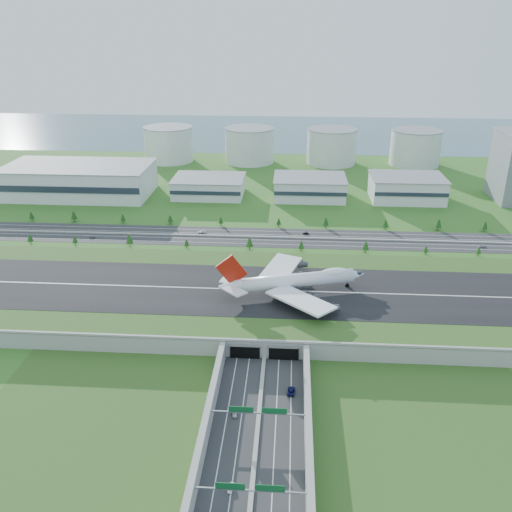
# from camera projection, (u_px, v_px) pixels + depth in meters

# --- Properties ---
(ground) EXTENTS (1200.00, 1200.00, 0.00)m
(ground) POSITION_uv_depth(u_px,v_px,m) (269.00, 304.00, 284.26)
(ground) COLOR #2B5C1C
(ground) RESTS_ON ground
(airfield_deck) EXTENTS (520.00, 100.00, 9.20)m
(airfield_deck) POSITION_uv_depth(u_px,v_px,m) (269.00, 297.00, 282.53)
(airfield_deck) COLOR gray
(airfield_deck) RESTS_ON ground
(underpass_road) EXTENTS (38.80, 120.40, 8.00)m
(underpass_road) POSITION_uv_depth(u_px,v_px,m) (257.00, 430.00, 191.93)
(underpass_road) COLOR #28282B
(underpass_road) RESTS_ON ground
(sign_gantry_near) EXTENTS (38.70, 0.70, 9.80)m
(sign_gantry_near) POSITION_uv_depth(u_px,v_px,m) (258.00, 414.00, 194.53)
(sign_gantry_near) COLOR gray
(sign_gantry_near) RESTS_ON ground
(sign_gantry_far) EXTENTS (38.70, 0.70, 9.80)m
(sign_gantry_far) POSITION_uv_depth(u_px,v_px,m) (250.00, 491.00, 162.51)
(sign_gantry_far) COLOR gray
(sign_gantry_far) RESTS_ON ground
(north_expressway) EXTENTS (560.00, 36.00, 0.12)m
(north_expressway) POSITION_uv_depth(u_px,v_px,m) (276.00, 238.00, 371.14)
(north_expressway) COLOR #28282B
(north_expressway) RESTS_ON ground
(tree_row) EXTENTS (503.97, 48.73, 8.48)m
(tree_row) POSITION_uv_depth(u_px,v_px,m) (301.00, 232.00, 368.85)
(tree_row) COLOR #3D2819
(tree_row) RESTS_ON ground
(hangar_west) EXTENTS (120.00, 60.00, 25.00)m
(hangar_west) POSITION_uv_depth(u_px,v_px,m) (79.00, 180.00, 459.09)
(hangar_west) COLOR silver
(hangar_west) RESTS_ON ground
(hangar_mid_a) EXTENTS (58.00, 42.00, 15.00)m
(hangar_mid_a) POSITION_uv_depth(u_px,v_px,m) (209.00, 187.00, 458.81)
(hangar_mid_a) COLOR silver
(hangar_mid_a) RESTS_ON ground
(hangar_mid_b) EXTENTS (58.00, 42.00, 17.00)m
(hangar_mid_b) POSITION_uv_depth(u_px,v_px,m) (310.00, 187.00, 453.12)
(hangar_mid_b) COLOR silver
(hangar_mid_b) RESTS_ON ground
(hangar_mid_c) EXTENTS (58.00, 42.00, 19.00)m
(hangar_mid_c) POSITION_uv_depth(u_px,v_px,m) (406.00, 188.00, 447.74)
(hangar_mid_c) COLOR silver
(hangar_mid_c) RESTS_ON ground
(fuel_tank_a) EXTENTS (50.00, 50.00, 35.00)m
(fuel_tank_a) POSITION_uv_depth(u_px,v_px,m) (169.00, 144.00, 568.33)
(fuel_tank_a) COLOR silver
(fuel_tank_a) RESTS_ON ground
(fuel_tank_b) EXTENTS (50.00, 50.00, 35.00)m
(fuel_tank_b) POSITION_uv_depth(u_px,v_px,m) (249.00, 145.00, 563.04)
(fuel_tank_b) COLOR silver
(fuel_tank_b) RESTS_ON ground
(fuel_tank_c) EXTENTS (50.00, 50.00, 35.00)m
(fuel_tank_c) POSITION_uv_depth(u_px,v_px,m) (332.00, 147.00, 557.75)
(fuel_tank_c) COLOR silver
(fuel_tank_c) RESTS_ON ground
(fuel_tank_d) EXTENTS (50.00, 50.00, 35.00)m
(fuel_tank_d) POSITION_uv_depth(u_px,v_px,m) (415.00, 148.00, 552.46)
(fuel_tank_d) COLOR silver
(fuel_tank_d) RESTS_ON ground
(bay_water) EXTENTS (1200.00, 260.00, 0.06)m
(bay_water) POSITION_uv_depth(u_px,v_px,m) (286.00, 132.00, 723.35)
(bay_water) COLOR #3B6071
(bay_water) RESTS_ON ground
(boeing_747) EXTENTS (76.55, 71.36, 24.28)m
(boeing_747) POSITION_uv_depth(u_px,v_px,m) (293.00, 280.00, 276.39)
(boeing_747) COLOR white
(boeing_747) RESTS_ON airfield_deck
(car_0) EXTENTS (2.88, 5.21, 1.68)m
(car_0) POSITION_uv_depth(u_px,v_px,m) (234.00, 413.00, 203.87)
(car_0) COLOR #B3B3B8
(car_0) RESTS_ON ground
(car_1) EXTENTS (1.75, 4.30, 1.39)m
(car_1) POSITION_uv_depth(u_px,v_px,m) (231.00, 488.00, 171.49)
(car_1) COLOR silver
(car_1) RESTS_ON ground
(car_2) EXTENTS (3.34, 6.39, 1.72)m
(car_2) POSITION_uv_depth(u_px,v_px,m) (291.00, 391.00, 216.06)
(car_2) COLOR #0D0F45
(car_2) RESTS_ON ground
(car_4) EXTENTS (4.29, 2.03, 1.42)m
(car_4) POSITION_uv_depth(u_px,v_px,m) (92.00, 237.00, 370.36)
(car_4) COLOR #5E5F63
(car_4) RESTS_ON ground
(car_5) EXTENTS (4.23, 1.88, 1.35)m
(car_5) POSITION_uv_depth(u_px,v_px,m) (306.00, 233.00, 376.99)
(car_5) COLOR black
(car_5) RESTS_ON ground
(car_6) EXTENTS (5.18, 3.12, 1.35)m
(car_6) POSITION_uv_depth(u_px,v_px,m) (482.00, 246.00, 355.57)
(car_6) COLOR silver
(car_6) RESTS_ON ground
(car_7) EXTENTS (5.89, 2.71, 1.67)m
(car_7) POSITION_uv_depth(u_px,v_px,m) (202.00, 232.00, 378.77)
(car_7) COLOR white
(car_7) RESTS_ON ground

